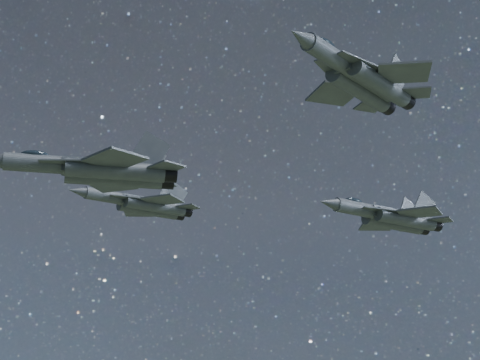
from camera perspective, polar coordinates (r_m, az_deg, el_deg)
jet_lead at (r=77.84m, az=-10.04°, el=0.70°), size 19.65×13.21×4.96m
jet_left at (r=93.25m, az=-6.98°, el=-1.71°), size 15.67×11.05×3.96m
jet_right at (r=66.68m, az=8.59°, el=7.18°), size 16.86×11.18×4.29m
jet_slot at (r=99.60m, az=10.64°, el=-2.60°), size 18.99×13.42×4.81m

